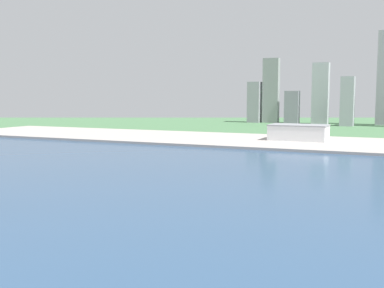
% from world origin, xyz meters
% --- Properties ---
extents(ground_plane, '(2400.00, 2400.00, 0.00)m').
position_xyz_m(ground_plane, '(0.00, 300.00, 0.00)').
color(ground_plane, '#48744A').
extents(water_bay, '(840.00, 360.00, 0.15)m').
position_xyz_m(water_bay, '(0.00, 240.00, 0.07)').
color(water_bay, '#2D4C70').
rests_on(water_bay, ground).
extents(industrial_pier, '(840.00, 140.00, 2.50)m').
position_xyz_m(industrial_pier, '(0.00, 490.00, 1.25)').
color(industrial_pier, '#ABA29B').
rests_on(industrial_pier, ground).
extents(warehouse_main, '(57.91, 35.07, 15.88)m').
position_xyz_m(warehouse_main, '(-6.53, 502.29, 10.46)').
color(warehouse_main, white).
rests_on(warehouse_main, industrial_pier).
extents(distant_skyline, '(363.56, 72.29, 157.79)m').
position_xyz_m(distant_skyline, '(41.06, 820.78, 61.50)').
color(distant_skyline, '#97979F').
rests_on(distant_skyline, ground).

